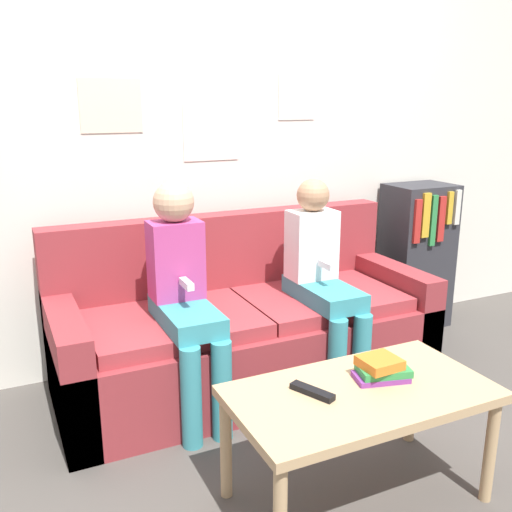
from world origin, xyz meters
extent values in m
plane|color=#4C4742|center=(0.00, 0.00, 0.00)|extent=(10.00, 10.00, 0.00)
cube|color=silver|center=(0.00, 0.97, 1.30)|extent=(8.00, 0.06, 2.60)
cube|color=beige|center=(-0.53, 0.94, 1.42)|extent=(0.31, 0.00, 0.27)
cube|color=white|center=(0.00, 0.94, 1.28)|extent=(0.32, 0.00, 0.31)
cube|color=white|center=(0.53, 0.94, 1.46)|extent=(0.23, 0.00, 0.25)
cube|color=maroon|center=(0.00, 0.46, 0.20)|extent=(1.93, 0.76, 0.39)
cube|color=maroon|center=(0.00, 0.77, 0.63)|extent=(1.93, 0.14, 0.47)
cube|color=maroon|center=(-0.89, 0.46, 0.28)|extent=(0.14, 0.76, 0.55)
cube|color=maroon|center=(0.89, 0.46, 0.28)|extent=(0.14, 0.76, 0.55)
cube|color=#A1343A|center=(-0.41, 0.43, 0.43)|extent=(0.80, 0.60, 0.07)
cube|color=#A1343A|center=(0.41, 0.43, 0.43)|extent=(0.80, 0.60, 0.07)
cube|color=tan|center=(0.00, -0.53, 0.43)|extent=(0.95, 0.51, 0.04)
cylinder|color=tan|center=(0.43, -0.74, 0.21)|extent=(0.04, 0.04, 0.41)
cylinder|color=tan|center=(-0.44, -0.31, 0.21)|extent=(0.04, 0.04, 0.41)
cylinder|color=tan|center=(0.43, -0.31, 0.21)|extent=(0.04, 0.04, 0.41)
cylinder|color=teal|center=(-0.45, 0.05, 0.23)|extent=(0.09, 0.09, 0.46)
cylinder|color=teal|center=(-0.31, 0.05, 0.23)|extent=(0.09, 0.09, 0.46)
cube|color=teal|center=(-0.38, 0.30, 0.51)|extent=(0.23, 0.48, 0.09)
cube|color=#B73D7F|center=(-0.38, 0.43, 0.73)|extent=(0.24, 0.16, 0.37)
sphere|color=tan|center=(-0.38, 0.43, 1.01)|extent=(0.19, 0.19, 0.19)
cube|color=white|center=(-0.38, 0.28, 0.66)|extent=(0.03, 0.12, 0.03)
cylinder|color=teal|center=(0.28, 0.05, 0.23)|extent=(0.09, 0.09, 0.46)
cylinder|color=teal|center=(0.42, 0.05, 0.23)|extent=(0.09, 0.09, 0.46)
cube|color=teal|center=(0.35, 0.30, 0.51)|extent=(0.23, 0.48, 0.09)
cube|color=white|center=(0.35, 0.43, 0.73)|extent=(0.24, 0.16, 0.36)
sphere|color=tan|center=(0.35, 0.43, 0.99)|extent=(0.17, 0.17, 0.17)
cube|color=white|center=(0.35, 0.28, 0.66)|extent=(0.03, 0.12, 0.03)
cube|color=black|center=(-0.18, -0.48, 0.46)|extent=(0.11, 0.17, 0.02)
cube|color=#7A3389|center=(0.11, -0.49, 0.46)|extent=(0.22, 0.15, 0.02)
cube|color=#2D8442|center=(0.12, -0.49, 0.48)|extent=(0.21, 0.16, 0.03)
cube|color=orange|center=(0.10, -0.49, 0.52)|extent=(0.14, 0.13, 0.04)
cube|color=#2D2D33|center=(1.35, 0.77, 0.47)|extent=(0.41, 0.31, 0.93)
cube|color=red|center=(1.19, 0.61, 0.74)|extent=(0.05, 0.02, 0.27)
cube|color=gold|center=(1.25, 0.61, 0.77)|extent=(0.05, 0.02, 0.27)
cube|color=#2D8442|center=(1.32, 0.61, 0.74)|extent=(0.04, 0.02, 0.32)
cube|color=red|center=(1.38, 0.61, 0.74)|extent=(0.05, 0.02, 0.28)
cube|color=gold|center=(1.44, 0.61, 0.80)|extent=(0.04, 0.02, 0.20)
cube|color=silver|center=(1.50, 0.61, 0.80)|extent=(0.04, 0.02, 0.22)
camera|label=1|loc=(-1.12, -2.03, 1.45)|focal=40.00mm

